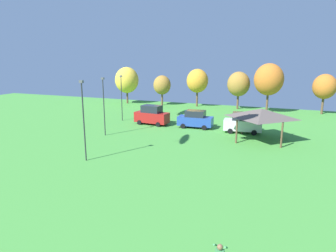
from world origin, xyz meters
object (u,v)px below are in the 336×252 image
at_px(parked_car_leftmost, 152,115).
at_px(treeline_tree_2, 197,81).
at_px(parked_car_third_from_left, 243,123).
at_px(treeline_tree_4, 269,80).
at_px(parked_car_second_from_left, 195,119).
at_px(light_post_0, 122,95).
at_px(treeline_tree_5, 325,87).
at_px(light_post_1, 83,117).
at_px(treeline_tree_1, 162,85).
at_px(treeline_tree_3, 239,84).
at_px(treeline_tree_0, 127,80).
at_px(light_post_2, 104,104).
at_px(park_pavilion, 262,113).

height_order(parked_car_leftmost, treeline_tree_2, treeline_tree_2).
bearing_deg(parked_car_third_from_left, treeline_tree_4, 77.25).
relative_size(parked_car_second_from_left, light_post_0, 0.70).
bearing_deg(light_post_0, treeline_tree_5, 30.89).
bearing_deg(treeline_tree_2, treeline_tree_5, -0.39).
bearing_deg(treeline_tree_4, light_post_1, -113.14).
bearing_deg(treeline_tree_2, treeline_tree_1, -171.61).
bearing_deg(treeline_tree_5, treeline_tree_2, 179.61).
height_order(parked_car_third_from_left, light_post_0, light_post_0).
distance_m(parked_car_third_from_left, treeline_tree_4, 16.42).
distance_m(parked_car_third_from_left, treeline_tree_3, 18.16).
distance_m(treeline_tree_0, treeline_tree_2, 14.31).
distance_m(parked_car_third_from_left, light_post_0, 17.77).
bearing_deg(treeline_tree_3, light_post_2, -115.14).
height_order(parked_car_third_from_left, light_post_2, light_post_2).
xyz_separation_m(light_post_0, light_post_1, (5.94, -16.65, 0.30)).
relative_size(light_post_2, treeline_tree_2, 0.97).
height_order(treeline_tree_3, treeline_tree_4, treeline_tree_4).
distance_m(parked_car_leftmost, treeline_tree_2, 18.08).
relative_size(parked_car_second_from_left, treeline_tree_3, 0.69).
bearing_deg(parked_car_third_from_left, light_post_0, 170.56).
relative_size(treeline_tree_2, treeline_tree_4, 0.86).
xyz_separation_m(parked_car_third_from_left, light_post_2, (-15.05, -7.37, 2.60)).
bearing_deg(parked_car_second_from_left, treeline_tree_0, 137.87).
relative_size(parked_car_third_from_left, treeline_tree_5, 0.72).
distance_m(treeline_tree_2, treeline_tree_3, 7.70).
bearing_deg(treeline_tree_1, treeline_tree_0, -176.18).
bearing_deg(park_pavilion, treeline_tree_5, 68.62).
xyz_separation_m(treeline_tree_0, treeline_tree_4, (27.07, -0.59, 0.87)).
xyz_separation_m(park_pavilion, treeline_tree_0, (-27.61, 19.11, 1.60)).
relative_size(parked_car_third_from_left, park_pavilion, 0.80).
height_order(parked_car_third_from_left, treeline_tree_3, treeline_tree_3).
height_order(treeline_tree_1, treeline_tree_3, treeline_tree_3).
bearing_deg(treeline_tree_0, parked_car_leftmost, -51.42).
bearing_deg(parked_car_leftmost, treeline_tree_2, 90.49).
bearing_deg(parked_car_leftmost, treeline_tree_1, 112.87).
bearing_deg(treeline_tree_1, light_post_1, -79.20).
bearing_deg(treeline_tree_4, parked_car_leftmost, -132.22).
xyz_separation_m(parked_car_second_from_left, light_post_2, (-8.87, -7.76, 2.68)).
xyz_separation_m(parked_car_third_from_left, treeline_tree_5, (10.35, 17.68, 3.26)).
bearing_deg(treeline_tree_5, parked_car_leftmost, -142.31).
bearing_deg(treeline_tree_5, parked_car_third_from_left, -120.34).
bearing_deg(treeline_tree_4, treeline_tree_2, 170.78).
height_order(parked_car_second_from_left, treeline_tree_3, treeline_tree_3).
relative_size(treeline_tree_1, treeline_tree_2, 0.82).
bearing_deg(parked_car_second_from_left, treeline_tree_2, 103.32).
bearing_deg(light_post_2, parked_car_leftmost, 70.28).
height_order(light_post_0, treeline_tree_2, treeline_tree_2).
bearing_deg(treeline_tree_4, treeline_tree_0, 178.75).
bearing_deg(light_post_1, treeline_tree_1, 100.80).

